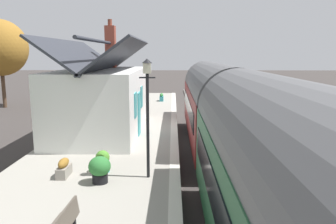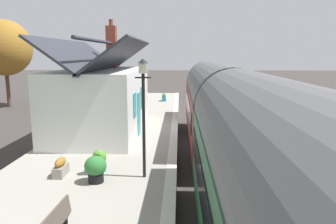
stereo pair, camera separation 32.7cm
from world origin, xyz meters
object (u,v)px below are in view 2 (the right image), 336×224
lamp_post_platform (143,96)px  tree_distant (5,48)px  planter_by_door (126,98)px  planter_edge_far (164,97)px  station_building (103,98)px  bench_by_lamp (141,101)px  train (232,129)px  planter_bench_right (61,167)px  planter_under_sign (99,161)px  planter_edge_near (96,168)px

lamp_post_platform → tree_distant: bearing=37.5°
planter_by_door → planter_edge_far: planter_by_door is taller
planter_by_door → planter_edge_far: 3.31m
station_building → planter_by_door: size_ratio=10.13×
planter_by_door → bench_by_lamp: bearing=-146.4°
train → planter_bench_right: size_ratio=29.15×
planter_by_door → tree_distant: 12.22m
planter_by_door → planter_edge_far: (1.39, -3.00, -0.12)m
planter_under_sign → lamp_post_platform: lamp_post_platform is taller
tree_distant → planter_edge_near: bearing=-146.1°
lamp_post_platform → planter_under_sign: bearing=73.8°
planter_by_door → planter_bench_right: size_ratio=1.11×
bench_by_lamp → planter_edge_far: bearing=-22.7°
train → planter_bench_right: 5.88m
station_building → planter_under_sign: 6.18m
station_building → planter_under_sign: (-5.91, -1.23, -1.34)m
train → planter_by_door: bearing=22.2°
bench_by_lamp → train: bearing=-160.0°
planter_by_door → tree_distant: size_ratio=0.11×
station_building → planter_bench_right: 6.50m
planter_under_sign → planter_bench_right: 1.26m
bench_by_lamp → planter_edge_near: (-14.21, -0.23, -0.02)m
tree_distant → planter_bench_right: bearing=-148.2°
tree_distant → lamp_post_platform: bearing=-142.5°
tree_distant → planter_under_sign: bearing=-145.0°
planter_edge_near → planter_bench_right: (0.51, 1.29, -0.17)m
planter_by_door → lamp_post_platform: 16.42m
planter_bench_right → planter_under_sign: bearing=-69.7°
planter_bench_right → lamp_post_platform: (-0.02, -2.75, 2.36)m
bench_by_lamp → planter_bench_right: bearing=175.6°
planter_bench_right → tree_distant: 22.43m
planter_by_door → planter_edge_near: planter_edge_near is taller
bench_by_lamp → planter_under_sign: bearing=-179.5°
planter_edge_far → lamp_post_platform: 17.50m
train → planter_edge_far: size_ratio=26.67×
station_building → lamp_post_platform: 7.02m
planter_bench_right → planter_edge_near: bearing=-111.6°
lamp_post_platform → bench_by_lamp: bearing=7.0°
train → bench_by_lamp: train is taller
planter_edge_far → tree_distant: bearing=84.3°
train → lamp_post_platform: lamp_post_platform is taller
planter_under_sign → planter_edge_near: planter_edge_near is taller
station_building → planter_by_door: station_building is taller
station_building → planter_edge_far: size_ratio=10.31×
station_building → planter_under_sign: bearing=-168.2°
train → tree_distant: (17.74, 17.31, 3.07)m
planter_edge_far → tree_distant: tree_distant is taller
planter_under_sign → planter_edge_near: size_ratio=0.91×
planter_under_sign → station_building: bearing=11.8°
planter_bench_right → lamp_post_platform: lamp_post_platform is taller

